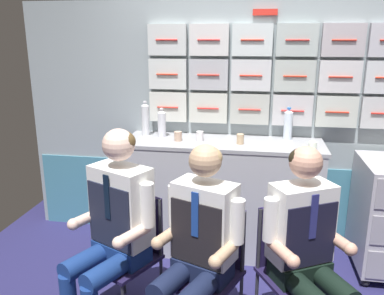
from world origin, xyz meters
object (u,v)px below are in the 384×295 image
Objects in this scene: crew_member_right at (308,245)px; service_trolley at (384,213)px; crew_member_left at (113,222)px; sparkling_bottle_green at (145,119)px; folding_chair_right at (291,258)px; crew_member_center at (197,243)px; espresso_cup_small at (240,139)px; folding_chair_left at (132,242)px; folding_chair_center at (210,258)px.

service_trolley is at bearing 54.45° from crew_member_right.
crew_member_left reaches higher than sparkling_bottle_green.
sparkling_bottle_green reaches higher than folding_chair_right.
crew_member_left is 1.04× the size of crew_member_right.
crew_member_center is at bearing -62.76° from sparkling_bottle_green.
sparkling_bottle_green reaches higher than espresso_cup_small.
service_trolley is 11.09× the size of espresso_cup_small.
sparkling_bottle_green is (-2.00, 0.22, 0.65)m from service_trolley.
crew_member_right is (1.12, -0.17, 0.18)m from folding_chair_left.
crew_member_left is 15.84× the size of espresso_cup_small.
folding_chair_left is at bearing 171.17° from crew_member_right.
crew_member_center is at bearing -141.27° from service_trolley.
service_trolley is 1.99m from folding_chair_left.
crew_member_right is at bearing -6.17° from folding_chair_center.
folding_chair_center is 1.12m from espresso_cup_small.
crew_member_right reaches higher than folding_chair_center.
espresso_cup_small is (-1.16, 0.06, 0.55)m from service_trolley.
crew_member_left is 1.25m from sparkling_bottle_green.
service_trolley is 2.13m from crew_member_left.
crew_member_left reaches higher than crew_member_right.
crew_member_center is 1.51× the size of folding_chair_right.
crew_member_left is 1.56× the size of folding_chair_right.
crew_member_center reaches higher than folding_chair_left.
service_trolley is 1.23m from crew_member_right.
service_trolley reaches higher than folding_chair_left.
service_trolley is 1.09× the size of folding_chair_right.
folding_chair_right is (1.04, -0.03, 0.00)m from folding_chair_left.
espresso_cup_small reaches higher than folding_chair_left.
folding_chair_right is (0.55, 0.23, -0.18)m from crew_member_center.
sparkling_bottle_green is (-0.73, 1.15, 0.63)m from folding_chair_center.
sparkling_bottle_green is (-1.22, 1.07, 0.63)m from folding_chair_right.
sparkling_bottle_green reaches higher than crew_member_right.
espresso_cup_small reaches higher than folding_chair_right.
crew_member_right is 1.83m from sparkling_bottle_green.
folding_chair_right is at bearing -132.77° from service_trolley.
folding_chair_center is 10.14× the size of espresso_cup_small.
folding_chair_center is 0.66× the size of crew_member_center.
crew_member_right is (1.18, -0.03, -0.03)m from crew_member_left.
folding_chair_left is 0.64× the size of crew_member_left.
crew_member_left is at bearing 178.39° from crew_member_right.
folding_chair_center is 0.50m from folding_chair_right.
crew_member_center is 1.19m from espresso_cup_small.
crew_member_left reaches higher than folding_chair_center.
folding_chair_left is at bearing -80.06° from sparkling_bottle_green.
espresso_cup_small is (-0.37, 0.90, 0.52)m from folding_chair_right.
crew_member_right is (0.08, -0.14, 0.18)m from folding_chair_right.
crew_member_left is at bearing -116.06° from folding_chair_left.
crew_member_left is 4.28× the size of sparkling_bottle_green.
service_trolley is 1.28m from espresso_cup_small.
crew_member_left is 1.19m from crew_member_right.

